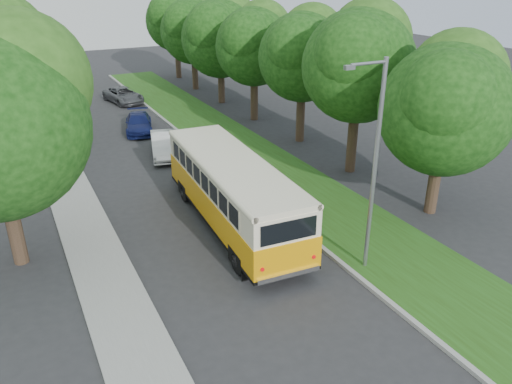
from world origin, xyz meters
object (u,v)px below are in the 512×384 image
lamppost_near (373,163)px  lamppost_far (46,91)px  vintage_bus (233,194)px  car_blue (139,123)px  car_white (165,145)px  car_silver (196,177)px  car_grey (123,95)px

lamppost_near → lamppost_far: size_ratio=1.07×
vintage_bus → car_blue: bearing=93.2°
vintage_bus → car_white: 10.32m
lamppost_far → vintage_bus: 14.56m
car_silver → car_white: 5.58m
car_white → car_blue: (-0.10, 5.67, -0.09)m
lamppost_far → car_white: size_ratio=1.70×
car_blue → car_grey: car_grey is taller
vintage_bus → car_white: size_ratio=2.45×
car_silver → car_grey: car_grey is taller
lamppost_near → car_silver: 11.20m
lamppost_far → car_grey: size_ratio=1.61×
lamppost_far → car_white: (6.00, -2.79, -3.39)m
car_white → lamppost_near: bearing=-65.7°
car_silver → car_grey: size_ratio=0.80×
car_white → car_blue: 5.67m
lamppost_near → car_grey: bearing=93.7°
lamppost_far → car_blue: lamppost_far is taller
car_silver → car_grey: 20.17m
lamppost_near → lamppost_far: bearing=115.7°
lamppost_far → car_silver: (5.95, -8.36, -3.48)m
car_silver → car_blue: (-0.05, 11.24, 0.00)m
vintage_bus → car_silver: vintage_bus is taller
vintage_bus → lamppost_near: bearing=-57.8°
car_blue → car_white: bearing=-75.0°
lamppost_far → car_silver: lamppost_far is taller
car_white → vintage_bus: bearing=-76.7°
lamppost_far → car_grey: lamppost_far is taller
lamppost_near → car_white: bearing=100.5°
vintage_bus → lamppost_far: bearing=117.5°
car_silver → car_grey: (0.99, 20.14, 0.02)m
vintage_bus → car_silver: 4.81m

